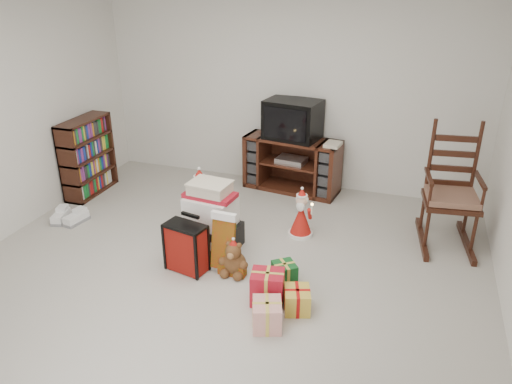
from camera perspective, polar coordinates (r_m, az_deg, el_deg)
room at (r=4.25m, az=-4.87°, el=4.28°), size 5.01×5.01×2.51m
tv_stand at (r=6.52m, az=4.14°, el=3.17°), size 1.28×0.60×0.71m
bookshelf at (r=6.73m, az=-18.67°, el=3.71°), size 0.27×0.81×0.99m
rocking_chair at (r=5.60m, az=21.30°, el=-1.03°), size 0.65×0.95×1.34m
gift_pile at (r=5.19m, az=-5.15°, el=-3.15°), size 0.61×0.47×0.72m
red_suitcase at (r=4.84m, az=-7.97°, el=-6.31°), size 0.41×0.27×0.58m
stocking at (r=4.77m, az=-3.76°, el=-5.77°), size 0.29×0.14×0.62m
teddy_bear at (r=4.80m, az=-2.50°, el=-7.78°), size 0.23×0.20×0.34m
santa_figurine at (r=5.45m, az=5.17°, el=-2.91°), size 0.27×0.26×0.56m
mrs_claus_figurine at (r=5.78m, az=-6.35°, el=-0.97°), size 0.31×0.30×0.64m
sneaker_pair at (r=6.17m, az=-20.63°, el=-2.74°), size 0.39×0.33×0.11m
gift_cluster at (r=4.44m, az=2.09°, el=-11.10°), size 0.53×0.82×0.25m
crt_television at (r=6.35m, az=4.22°, el=8.27°), size 0.74×0.59×0.49m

